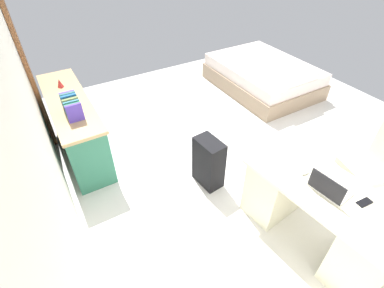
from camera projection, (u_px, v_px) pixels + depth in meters
The scene contains 13 objects.
ground_plane at pixel (242, 149), 4.02m from camera, with size 5.86×5.86×0.00m, color silver.
wall_back at pixel (29, 115), 2.25m from camera, with size 4.86×0.10×2.71m, color white.
door_wooden at pixel (27, 66), 3.75m from camera, with size 0.88×0.05×2.04m, color brown.
desk at pixel (318, 214), 2.70m from camera, with size 1.50×0.81×0.72m.
office_chair at pixel (371, 171), 3.09m from camera, with size 0.57×0.57×0.94m.
credenza at pixel (75, 125), 3.79m from camera, with size 1.80×0.48×0.79m.
bed at pixel (263, 76), 5.25m from camera, with size 1.90×1.41×0.58m.
suitcase_black at pixel (209, 163), 3.35m from camera, with size 0.36×0.22×0.63m, color black.
laptop at pixel (329, 188), 2.43m from camera, with size 0.33×0.25×0.21m.
computer_mouse at pixel (305, 172), 2.63m from camera, with size 0.06×0.10×0.03m, color white.
cell_phone_near_laptop at pixel (364, 202), 2.37m from camera, with size 0.07×0.14×0.01m, color black.
book_row at pixel (72, 106), 3.22m from camera, with size 0.35×0.17×0.23m.
figurine_small at pixel (60, 83), 3.75m from camera, with size 0.08×0.08×0.11m, color red.
Camera 1 is at (-2.28, 2.16, 2.61)m, focal length 26.80 mm.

